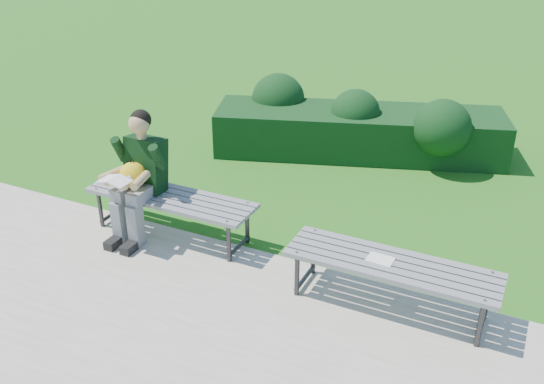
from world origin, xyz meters
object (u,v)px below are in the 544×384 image
object	(u,v)px
hedge	(356,126)
paper_sheet	(380,259)
bench_left	(171,201)
seated_boy	(138,172)
bench_right	(391,268)

from	to	relation	value
hedge	paper_sheet	xyz separation A→B (m)	(1.28, -3.17, 0.08)
bench_left	seated_boy	distance (m)	0.43
hedge	bench_left	bearing A→B (deg)	-108.50
bench_left	seated_boy	bearing A→B (deg)	-161.93
bench_left	paper_sheet	bearing A→B (deg)	-5.34
bench_right	seated_boy	bearing A→B (deg)	177.55
bench_left	seated_boy	size ratio (longest dim) A/B	1.37
seated_boy	paper_sheet	bearing A→B (deg)	-2.54
paper_sheet	hedge	bearing A→B (deg)	111.98
bench_left	bench_right	bearing A→B (deg)	-5.11
bench_right	paper_sheet	world-z (taller)	bench_right
seated_boy	paper_sheet	world-z (taller)	seated_boy
hedge	seated_boy	world-z (taller)	seated_boy
bench_left	paper_sheet	world-z (taller)	bench_left
paper_sheet	bench_right	bearing A→B (deg)	0.00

